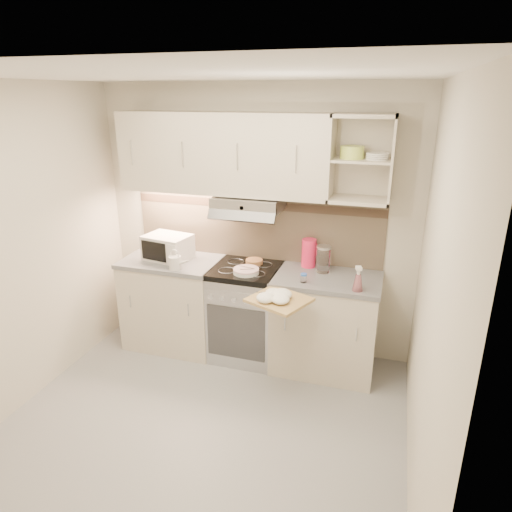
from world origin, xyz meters
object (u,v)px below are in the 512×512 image
at_px(microwave, 168,247).
at_px(pink_pitcher, 309,253).
at_px(glass_jar, 323,259).
at_px(watering_can, 176,262).
at_px(spray_bottle, 358,280).
at_px(cutting_board, 279,300).
at_px(electric_range, 246,312).
at_px(plate_stack, 246,271).

distance_m(microwave, pink_pitcher, 1.34).
relative_size(pink_pitcher, glass_jar, 1.08).
distance_m(watering_can, spray_bottle, 1.61).
height_order(microwave, watering_can, microwave).
relative_size(watering_can, spray_bottle, 0.96).
distance_m(glass_jar, cutting_board, 0.68).
height_order(watering_can, spray_bottle, spray_bottle).
bearing_deg(spray_bottle, watering_can, 162.09).
xyz_separation_m(electric_range, plate_stack, (0.05, -0.13, 0.47)).
relative_size(plate_stack, pink_pitcher, 0.88).
bearing_deg(pink_pitcher, electric_range, 175.93).
relative_size(watering_can, glass_jar, 0.91).
bearing_deg(watering_can, cutting_board, -5.30).
bearing_deg(microwave, electric_range, 9.08).
bearing_deg(electric_range, spray_bottle, -12.16).
bearing_deg(glass_jar, microwave, -176.03).
distance_m(electric_range, pink_pitcher, 0.82).
distance_m(microwave, glass_jar, 1.47).
xyz_separation_m(pink_pitcher, cutting_board, (-0.09, -0.72, -0.16)).
relative_size(microwave, glass_jar, 1.91).
bearing_deg(cutting_board, plate_stack, 158.88).
distance_m(electric_range, plate_stack, 0.49).
bearing_deg(plate_stack, pink_pitcher, 33.70).
height_order(microwave, glass_jar, glass_jar).
xyz_separation_m(electric_range, pink_pitcher, (0.54, 0.20, 0.58)).
bearing_deg(cutting_board, electric_range, 153.88).
height_order(electric_range, watering_can, watering_can).
height_order(pink_pitcher, spray_bottle, pink_pitcher).
relative_size(microwave, watering_can, 2.10).
bearing_deg(watering_can, glass_jar, 24.97).
bearing_deg(glass_jar, cutting_board, -110.92).
bearing_deg(electric_range, glass_jar, 8.58).
xyz_separation_m(watering_can, pink_pitcher, (1.13, 0.42, 0.06)).
relative_size(electric_range, pink_pitcher, 3.46).
relative_size(electric_range, cutting_board, 2.11).
bearing_deg(pink_pitcher, spray_bottle, -65.56).
distance_m(watering_can, cutting_board, 1.09).
distance_m(pink_pitcher, spray_bottle, 0.64).
xyz_separation_m(pink_pitcher, spray_bottle, (0.48, -0.42, -0.04)).
height_order(plate_stack, pink_pitcher, pink_pitcher).
xyz_separation_m(microwave, spray_bottle, (1.80, -0.22, -0.03)).
height_order(watering_can, pink_pitcher, pink_pitcher).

